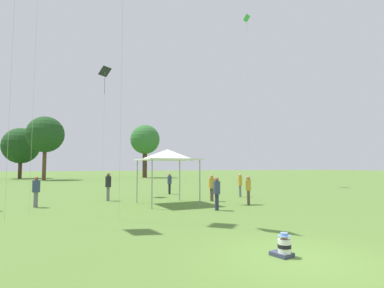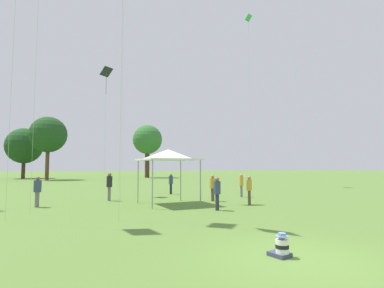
# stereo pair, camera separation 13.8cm
# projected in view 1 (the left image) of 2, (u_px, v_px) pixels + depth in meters

# --- Properties ---
(ground_plane) EXTENTS (300.00, 300.00, 0.00)m
(ground_plane) POSITION_uv_depth(u_px,v_px,m) (300.00, 258.00, 7.16)
(ground_plane) COLOR #567A33
(seated_toddler) EXTENTS (0.48, 0.56, 0.59)m
(seated_toddler) POSITION_uv_depth(u_px,v_px,m) (284.00, 247.00, 7.31)
(seated_toddler) COLOR #383D56
(seated_toddler) RESTS_ON ground
(person_standing_1) EXTENTS (0.47, 0.47, 1.66)m
(person_standing_1) POSITION_uv_depth(u_px,v_px,m) (36.00, 189.00, 16.17)
(person_standing_1) COLOR slate
(person_standing_1) RESTS_ON ground
(person_standing_2) EXTENTS (0.52, 0.52, 1.80)m
(person_standing_2) POSITION_uv_depth(u_px,v_px,m) (108.00, 184.00, 19.24)
(person_standing_2) COLOR slate
(person_standing_2) RESTS_ON ground
(person_standing_3) EXTENTS (0.47, 0.47, 1.66)m
(person_standing_3) POSITION_uv_depth(u_px,v_px,m) (217.00, 191.00, 15.09)
(person_standing_3) COLOR #282D42
(person_standing_3) RESTS_ON ground
(person_standing_4) EXTENTS (0.43, 0.43, 1.64)m
(person_standing_4) POSITION_uv_depth(u_px,v_px,m) (248.00, 187.00, 17.44)
(person_standing_4) COLOR brown
(person_standing_4) RESTS_ON ground
(person_standing_5) EXTENTS (0.56, 0.56, 1.66)m
(person_standing_5) POSITION_uv_depth(u_px,v_px,m) (212.00, 186.00, 19.06)
(person_standing_5) COLOR brown
(person_standing_5) RESTS_ON ground
(person_standing_6) EXTENTS (0.38, 0.38, 1.67)m
(person_standing_6) POSITION_uv_depth(u_px,v_px,m) (240.00, 183.00, 21.65)
(person_standing_6) COLOR slate
(person_standing_6) RESTS_ON ground
(person_standing_7) EXTENTS (0.34, 0.34, 1.66)m
(person_standing_7) POSITION_uv_depth(u_px,v_px,m) (170.00, 182.00, 23.86)
(person_standing_7) COLOR black
(person_standing_7) RESTS_ON ground
(canopy_tent) EXTENTS (3.35, 3.35, 3.21)m
(canopy_tent) POSITION_uv_depth(u_px,v_px,m) (167.00, 155.00, 17.62)
(canopy_tent) COLOR white
(canopy_tent) RESTS_ON ground
(kite_0) EXTENTS (0.96, 0.83, 20.21)m
(kite_0) POSITION_uv_depth(u_px,v_px,m) (247.00, 30.00, 35.60)
(kite_0) COLOR green
(kite_0) RESTS_ON ground
(kite_2) EXTENTS (1.05, 1.01, 9.95)m
(kite_2) POSITION_uv_depth(u_px,v_px,m) (105.00, 76.00, 23.44)
(kite_2) COLOR #1E2328
(kite_2) RESTS_ON ground
(distant_tree_0) EXTENTS (6.55, 6.55, 9.31)m
(distant_tree_0) POSITION_uv_depth(u_px,v_px,m) (21.00, 146.00, 55.14)
(distant_tree_0) COLOR #473323
(distant_tree_0) RESTS_ON ground
(distant_tree_1) EXTENTS (5.96, 5.96, 10.49)m
(distant_tree_1) POSITION_uv_depth(u_px,v_px,m) (45.00, 135.00, 49.52)
(distant_tree_1) COLOR brown
(distant_tree_1) RESTS_ON ground
(distant_tree_3) EXTENTS (5.80, 5.80, 10.49)m
(distant_tree_3) POSITION_uv_depth(u_px,v_px,m) (145.00, 140.00, 59.48)
(distant_tree_3) COLOR #473323
(distant_tree_3) RESTS_ON ground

